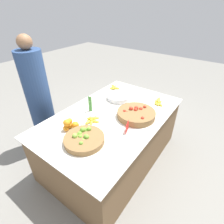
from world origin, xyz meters
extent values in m
plane|color=gray|center=(0.00, 0.00, 0.00)|extent=(12.00, 12.00, 0.00)
cube|color=brown|center=(0.00, 0.00, 0.36)|extent=(1.82, 1.13, 0.72)
cube|color=silver|center=(0.00, 0.00, 0.73)|extent=(1.89, 1.18, 0.01)
cylinder|color=olive|center=(-0.56, -0.06, 0.76)|extent=(0.41, 0.41, 0.06)
sphere|color=#6BA333|center=(-0.46, -0.01, 0.77)|extent=(0.04, 0.04, 0.04)
sphere|color=#89BC42|center=(-0.53, -0.05, 0.77)|extent=(0.05, 0.05, 0.05)
sphere|color=#7AB238|center=(-0.44, -0.02, 0.81)|extent=(0.05, 0.05, 0.05)
sphere|color=#89BC42|center=(-0.48, -0.04, 0.77)|extent=(0.04, 0.04, 0.04)
sphere|color=#7AB238|center=(-0.56, -0.06, 0.77)|extent=(0.05, 0.05, 0.05)
sphere|color=#6BA333|center=(-0.58, -0.07, 0.78)|extent=(0.04, 0.04, 0.04)
sphere|color=#6BA333|center=(-0.64, -0.10, 0.80)|extent=(0.04, 0.04, 0.04)
sphere|color=#89BC42|center=(-0.60, 0.02, 0.80)|extent=(0.06, 0.06, 0.06)
sphere|color=#6BA333|center=(-0.54, 0.02, 0.79)|extent=(0.05, 0.05, 0.05)
sphere|color=#89BC42|center=(-0.55, 0.02, 0.79)|extent=(0.04, 0.04, 0.04)
sphere|color=#6BA333|center=(-0.54, -0.07, 0.80)|extent=(0.05, 0.05, 0.05)
sphere|color=#6BA333|center=(-0.49, 0.02, 0.81)|extent=(0.05, 0.05, 0.05)
sphere|color=#7AB238|center=(-0.57, -0.02, 0.79)|extent=(0.04, 0.04, 0.04)
sphere|color=#6BA333|center=(-0.54, -0.09, 0.80)|extent=(0.05, 0.05, 0.05)
sphere|color=#6BA333|center=(-0.47, 0.02, 0.80)|extent=(0.05, 0.05, 0.05)
sphere|color=#7AB238|center=(-0.50, 0.03, 0.80)|extent=(0.04, 0.04, 0.04)
cylinder|color=olive|center=(0.15, -0.26, 0.77)|extent=(0.47, 0.47, 0.08)
sphere|color=red|center=(0.17, -0.24, 0.82)|extent=(0.04, 0.04, 0.04)
sphere|color=red|center=(0.08, -0.34, 0.78)|extent=(0.04, 0.04, 0.04)
sphere|color=red|center=(0.06, -0.39, 0.81)|extent=(0.04, 0.04, 0.04)
sphere|color=red|center=(0.29, -0.22, 0.79)|extent=(0.04, 0.04, 0.04)
sphere|color=red|center=(0.19, -0.23, 0.83)|extent=(0.05, 0.05, 0.05)
sphere|color=red|center=(0.15, -0.18, 0.83)|extent=(0.05, 0.05, 0.05)
sphere|color=red|center=(0.08, -0.22, 0.77)|extent=(0.05, 0.05, 0.05)
sphere|color=red|center=(0.22, -0.41, 0.76)|extent=(0.04, 0.04, 0.04)
sphere|color=red|center=(0.24, -0.30, 0.79)|extent=(0.04, 0.04, 0.04)
sphere|color=red|center=(0.15, -0.26, 0.78)|extent=(0.04, 0.04, 0.04)
sphere|color=red|center=(0.04, -0.32, 0.78)|extent=(0.04, 0.04, 0.04)
sphere|color=red|center=(0.07, -0.14, 0.81)|extent=(0.04, 0.04, 0.04)
sphere|color=red|center=(0.08, -0.17, 0.79)|extent=(0.05, 0.05, 0.05)
sphere|color=red|center=(0.20, -0.38, 0.77)|extent=(0.04, 0.04, 0.04)
sphere|color=red|center=(0.18, -0.30, 0.76)|extent=(0.04, 0.04, 0.04)
sphere|color=red|center=(0.23, -0.20, 0.78)|extent=(0.05, 0.05, 0.05)
sphere|color=red|center=(0.23, -0.27, 0.81)|extent=(0.05, 0.05, 0.05)
sphere|color=red|center=(0.07, -0.39, 0.79)|extent=(0.05, 0.05, 0.05)
sphere|color=red|center=(0.16, -0.32, 0.78)|extent=(0.05, 0.05, 0.05)
sphere|color=red|center=(0.29, -0.30, 0.82)|extent=(0.04, 0.04, 0.04)
sphere|color=orange|center=(-0.54, 0.23, 0.77)|extent=(0.07, 0.07, 0.07)
sphere|color=orange|center=(-0.49, 0.25, 0.77)|extent=(0.06, 0.06, 0.06)
sphere|color=orange|center=(-0.45, 0.18, 0.78)|extent=(0.08, 0.08, 0.08)
sphere|color=orange|center=(-0.48, 0.24, 0.77)|extent=(0.07, 0.07, 0.07)
sphere|color=orange|center=(-0.49, 0.27, 0.77)|extent=(0.07, 0.07, 0.07)
sphere|color=orange|center=(-0.49, 0.25, 0.77)|extent=(0.07, 0.07, 0.07)
sphere|color=orange|center=(-0.47, 0.25, 0.81)|extent=(0.07, 0.07, 0.07)
sphere|color=orange|center=(-0.52, 0.23, 0.83)|extent=(0.08, 0.08, 0.08)
cylinder|color=silver|center=(0.41, 0.17, 0.77)|extent=(0.34, 0.34, 0.06)
cube|color=red|center=(-0.16, -0.32, 0.79)|extent=(0.11, 0.04, 0.11)
cylinder|color=#428438|center=(-0.07, 0.28, 0.84)|extent=(0.01, 0.01, 0.21)
cylinder|color=#4C8E42|center=(-0.07, 0.28, 0.84)|extent=(0.01, 0.01, 0.21)
cylinder|color=#428438|center=(-0.09, 0.30, 0.84)|extent=(0.01, 0.01, 0.21)
cylinder|color=#4C8E42|center=(-0.08, 0.30, 0.84)|extent=(0.01, 0.01, 0.21)
cylinder|color=#428438|center=(-0.08, 0.28, 0.84)|extent=(0.01, 0.01, 0.21)
ellipsoid|color=yellow|center=(-0.26, 0.10, 0.75)|extent=(0.13, 0.09, 0.03)
ellipsoid|color=yellow|center=(-0.25, 0.10, 0.75)|extent=(0.08, 0.16, 0.03)
ellipsoid|color=yellow|center=(-0.28, 0.12, 0.75)|extent=(0.13, 0.05, 0.03)
ellipsoid|color=yellow|center=(-0.26, 0.15, 0.75)|extent=(0.15, 0.11, 0.03)
ellipsoid|color=yellow|center=(-0.23, 0.10, 0.78)|extent=(0.13, 0.14, 0.03)
ellipsoid|color=yellow|center=(-0.23, 0.11, 0.77)|extent=(0.12, 0.03, 0.03)
ellipsoid|color=yellow|center=(0.59, -0.37, 0.75)|extent=(0.09, 0.13, 0.03)
ellipsoid|color=yellow|center=(0.61, -0.34, 0.75)|extent=(0.11, 0.13, 0.04)
ellipsoid|color=yellow|center=(0.61, -0.33, 0.75)|extent=(0.13, 0.05, 0.03)
ellipsoid|color=yellow|center=(0.62, -0.35, 0.75)|extent=(0.13, 0.08, 0.04)
ellipsoid|color=yellow|center=(0.60, -0.35, 0.75)|extent=(0.14, 0.10, 0.03)
ellipsoid|color=yellow|center=(0.64, -0.34, 0.78)|extent=(0.13, 0.07, 0.03)
ellipsoid|color=yellow|center=(0.65, -0.32, 0.78)|extent=(0.15, 0.04, 0.03)
ellipsoid|color=yellow|center=(0.64, 0.42, 0.75)|extent=(0.12, 0.15, 0.03)
ellipsoid|color=yellow|center=(0.68, 0.41, 0.75)|extent=(0.04, 0.13, 0.03)
ellipsoid|color=yellow|center=(0.66, 0.42, 0.75)|extent=(0.05, 0.12, 0.03)
ellipsoid|color=yellow|center=(0.65, 0.44, 0.78)|extent=(0.10, 0.14, 0.03)
ellipsoid|color=yellow|center=(0.64, 0.42, 0.77)|extent=(0.14, 0.07, 0.03)
cylinder|color=navy|center=(-0.35, 1.00, 0.73)|extent=(0.32, 0.32, 1.46)
sphere|color=#896042|center=(-0.35, 1.00, 1.55)|extent=(0.18, 0.18, 0.18)
camera|label=1|loc=(-1.47, -1.07, 1.95)|focal=28.00mm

